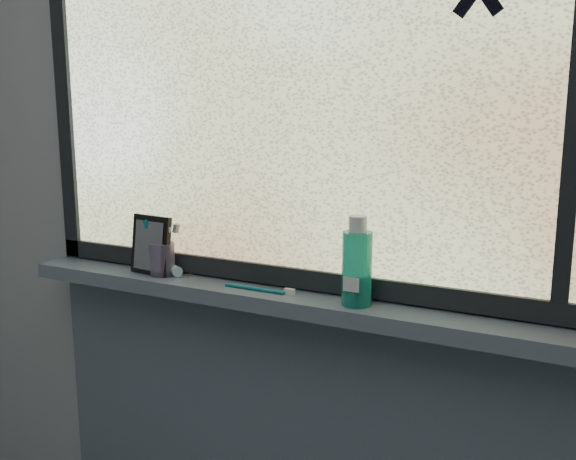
% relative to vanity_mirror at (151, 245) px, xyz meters
% --- Properties ---
extents(wall_back, '(3.00, 0.01, 2.50)m').
position_rel_vanity_mirror_xyz_m(wall_back, '(0.44, 0.08, 0.15)').
color(wall_back, '#9EA3A8').
rests_on(wall_back, ground).
extents(windowsill, '(1.62, 0.14, 0.04)m').
position_rel_vanity_mirror_xyz_m(windowsill, '(0.44, 0.00, -0.10)').
color(windowsill, slate).
rests_on(windowsill, wall_back).
extents(window_pane, '(1.50, 0.01, 1.00)m').
position_rel_vanity_mirror_xyz_m(window_pane, '(0.44, 0.06, 0.43)').
color(window_pane, silver).
rests_on(window_pane, wall_back).
extents(frame_bottom, '(1.60, 0.03, 0.05)m').
position_rel_vanity_mirror_xyz_m(frame_bottom, '(0.44, 0.05, -0.05)').
color(frame_bottom, black).
rests_on(frame_bottom, windowsill).
extents(frame_left, '(0.05, 0.03, 1.10)m').
position_rel_vanity_mirror_xyz_m(frame_left, '(-0.34, 0.05, 0.43)').
color(frame_left, black).
rests_on(frame_left, wall_back).
extents(vanity_mirror, '(0.14, 0.08, 0.16)m').
position_rel_vanity_mirror_xyz_m(vanity_mirror, '(0.00, 0.00, 0.00)').
color(vanity_mirror, black).
rests_on(vanity_mirror, windowsill).
extents(toothpaste_tube, '(0.21, 0.12, 0.04)m').
position_rel_vanity_mirror_xyz_m(toothpaste_tube, '(0.03, 0.01, -0.06)').
color(toothpaste_tube, white).
rests_on(toothpaste_tube, windowsill).
extents(toothbrush_cup, '(0.07, 0.07, 0.09)m').
position_rel_vanity_mirror_xyz_m(toothbrush_cup, '(0.04, 0.00, -0.04)').
color(toothbrush_cup, '#AA92C1').
rests_on(toothbrush_cup, windowsill).
extents(toothbrush_lying, '(0.21, 0.02, 0.01)m').
position_rel_vanity_mirror_xyz_m(toothbrush_lying, '(0.33, -0.01, -0.07)').
color(toothbrush_lying, '#0D6F79').
rests_on(toothbrush_lying, windowsill).
extents(mouthwash_bottle, '(0.07, 0.07, 0.17)m').
position_rel_vanity_mirror_xyz_m(mouthwash_bottle, '(0.61, -0.01, 0.02)').
color(mouthwash_bottle, '#21AB92').
rests_on(mouthwash_bottle, windowsill).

